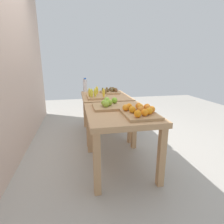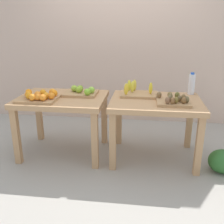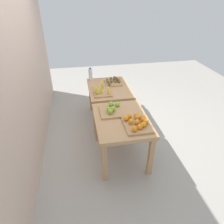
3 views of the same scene
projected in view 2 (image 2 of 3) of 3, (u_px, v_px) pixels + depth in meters
name	position (u px, v px, depth m)	size (l,w,h in m)	color
ground_plane	(108.00, 154.00, 3.33)	(8.00, 8.00, 0.00)	#A39E95
back_wall	(120.00, 28.00, 4.11)	(4.40, 0.12, 3.00)	beige
display_table_left	(62.00, 105.00, 3.19)	(1.04, 0.80, 0.73)	tan
display_table_right	(156.00, 109.00, 3.06)	(1.04, 0.80, 0.73)	tan
orange_bin	(39.00, 97.00, 3.00)	(0.45, 0.36, 0.11)	tan
apple_bin	(81.00, 92.00, 3.23)	(0.40, 0.36, 0.11)	tan
banana_crate	(138.00, 93.00, 3.20)	(0.44, 0.32, 0.17)	tan
kiwi_bin	(174.00, 101.00, 2.88)	(0.36, 0.32, 0.10)	tan
water_bottle	(192.00, 84.00, 3.23)	(0.08, 0.08, 0.27)	silver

